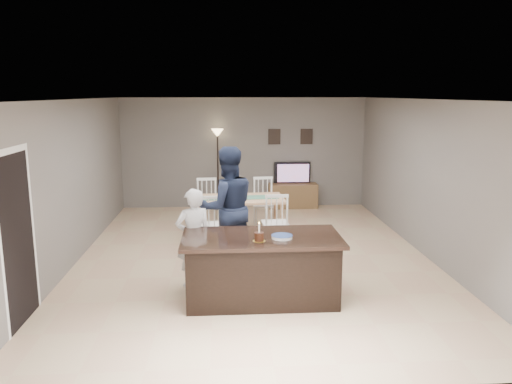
{
  "coord_description": "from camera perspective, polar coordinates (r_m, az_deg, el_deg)",
  "views": [
    {
      "loc": [
        -0.49,
        -8.27,
        2.79
      ],
      "look_at": [
        0.02,
        -0.3,
        1.21
      ],
      "focal_mm": 35.0,
      "sensor_mm": 36.0,
      "label": 1
    }
  ],
  "objects": [
    {
      "name": "room_shell",
      "position": [
        8.36,
        -0.28,
        3.52
      ],
      "size": [
        8.0,
        8.0,
        8.0
      ],
      "color": "slate",
      "rests_on": "floor"
    },
    {
      "name": "floor_lamp",
      "position": [
        12.13,
        -4.41,
        5.13
      ],
      "size": [
        0.29,
        0.29,
        1.96
      ],
      "color": "black",
      "rests_on": "floor"
    },
    {
      "name": "doorway",
      "position": [
        6.65,
        -25.65,
        -3.28
      ],
      "size": [
        0.0,
        2.1,
        2.65
      ],
      "color": "black",
      "rests_on": "floor"
    },
    {
      "name": "man",
      "position": [
        8.03,
        -3.29,
        -1.81
      ],
      "size": [
        1.12,
        0.96,
        1.98
      ],
      "primitive_type": "imported",
      "rotation": [
        0.0,
        0.0,
        3.39
      ],
      "color": "#171F34",
      "rests_on": "floor"
    },
    {
      "name": "floor",
      "position": [
        8.74,
        -0.27,
        -7.44
      ],
      "size": [
        8.0,
        8.0,
        0.0
      ],
      "primitive_type": "plane",
      "color": "tan",
      "rests_on": "ground"
    },
    {
      "name": "tv_console",
      "position": [
        12.41,
        4.23,
        -0.43
      ],
      "size": [
        1.2,
        0.4,
        0.6
      ],
      "primitive_type": "cube",
      "color": "brown",
      "rests_on": "floor"
    },
    {
      "name": "kitchen_island",
      "position": [
        6.9,
        0.63,
        -8.63
      ],
      "size": [
        2.15,
        1.1,
        0.9
      ],
      "color": "black",
      "rests_on": "floor"
    },
    {
      "name": "tv_screen_glow",
      "position": [
        12.3,
        4.27,
        2.17
      ],
      "size": [
        0.78,
        0.0,
        0.78
      ],
      "primitive_type": "plane",
      "rotation": [
        1.57,
        0.0,
        3.14
      ],
      "color": "#D94D18",
      "rests_on": "tv_console"
    },
    {
      "name": "picture_frames",
      "position": [
        12.4,
        3.96,
        6.34
      ],
      "size": [
        1.1,
        0.02,
        0.38
      ],
      "color": "black",
      "rests_on": "room_shell"
    },
    {
      "name": "woman",
      "position": [
        7.33,
        -7.14,
        -5.23
      ],
      "size": [
        0.62,
        0.51,
        1.46
      ],
      "primitive_type": "imported",
      "rotation": [
        0.0,
        0.0,
        3.5
      ],
      "color": "silver",
      "rests_on": "floor"
    },
    {
      "name": "dining_table",
      "position": [
        9.66,
        -2.0,
        -1.49
      ],
      "size": [
        1.79,
        2.04,
        1.06
      ],
      "rotation": [
        0.0,
        0.0,
        0.05
      ],
      "color": "tan",
      "rests_on": "floor"
    },
    {
      "name": "plate_stack",
      "position": [
        6.67,
        2.98,
        -5.13
      ],
      "size": [
        0.28,
        0.28,
        0.04
      ],
      "color": "white",
      "rests_on": "kitchen_island"
    },
    {
      "name": "television",
      "position": [
        12.38,
        4.22,
        2.19
      ],
      "size": [
        0.91,
        0.12,
        0.53
      ],
      "primitive_type": "imported",
      "rotation": [
        0.0,
        0.0,
        3.14
      ],
      "color": "black",
      "rests_on": "tv_console"
    },
    {
      "name": "birthday_cake",
      "position": [
        6.53,
        0.36,
        -5.11
      ],
      "size": [
        0.17,
        0.17,
        0.26
      ],
      "color": "gold",
      "rests_on": "kitchen_island"
    }
  ]
}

